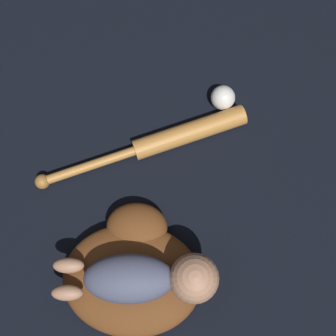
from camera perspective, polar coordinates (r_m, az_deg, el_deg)
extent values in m
plane|color=black|center=(1.24, -3.22, -14.32)|extent=(6.00, 6.00, 0.00)
ellipsoid|color=brown|center=(1.20, -4.40, -13.39)|extent=(0.39, 0.33, 0.08)
ellipsoid|color=brown|center=(1.21, -3.80, -7.16)|extent=(0.18, 0.15, 0.08)
ellipsoid|color=#4C516B|center=(1.11, -4.75, -13.28)|extent=(0.23, 0.17, 0.09)
sphere|color=tan|center=(1.09, 3.21, -13.26)|extent=(0.12, 0.12, 0.12)
ellipsoid|color=tan|center=(1.16, -12.03, -11.54)|extent=(0.08, 0.05, 0.04)
ellipsoid|color=tan|center=(1.16, -12.19, -14.65)|extent=(0.08, 0.05, 0.04)
cylinder|color=#C6843D|center=(1.28, 2.66, 4.37)|extent=(0.29, 0.22, 0.06)
cylinder|color=#C6843D|center=(1.27, -9.61, 0.24)|extent=(0.23, 0.17, 0.03)
sphere|color=#A97034|center=(1.28, -15.07, -1.61)|extent=(0.04, 0.04, 0.04)
sphere|color=white|center=(1.32, 6.71, 8.52)|extent=(0.07, 0.07, 0.07)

